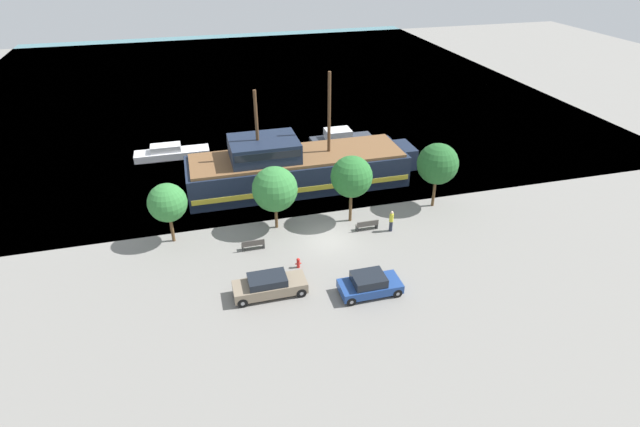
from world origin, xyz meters
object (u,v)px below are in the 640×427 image
at_px(pedestrian_walking_near, 391,221).
at_px(pirate_ship, 295,167).
at_px(moored_boat_outer, 341,139).
at_px(bench_promenade_west, 367,225).
at_px(moored_boat_dockside, 171,152).
at_px(bench_promenade_east, 253,244).
at_px(parked_car_curb_mid, 269,285).
at_px(parked_car_curb_front, 370,284).
at_px(fire_hydrant, 298,262).

bearing_deg(pedestrian_walking_near, pirate_ship, 119.62).
height_order(moored_boat_outer, bench_promenade_west, moored_boat_outer).
xyz_separation_m(moored_boat_dockside, pedestrian_walking_near, (16.31, -19.10, 0.37)).
xyz_separation_m(moored_boat_dockside, bench_promenade_east, (5.60, -18.88, -0.08)).
relative_size(parked_car_curb_mid, bench_promenade_west, 2.68).
height_order(parked_car_curb_mid, bench_promenade_west, parked_car_curb_mid).
relative_size(moored_boat_dockside, parked_car_curb_front, 1.86).
bearing_deg(moored_boat_outer, moored_boat_dockside, 175.91).
xyz_separation_m(moored_boat_dockside, parked_car_curb_front, (12.10, -25.80, 0.18)).
bearing_deg(moored_boat_dockside, pedestrian_walking_near, -49.51).
bearing_deg(parked_car_curb_mid, parked_car_curb_front, -13.89).
xyz_separation_m(parked_car_curb_front, bench_promenade_west, (2.49, 7.32, -0.26)).
xyz_separation_m(parked_car_curb_mid, pedestrian_walking_near, (10.45, 5.16, 0.17)).
relative_size(moored_boat_dockside, bench_promenade_east, 4.42).
distance_m(moored_boat_dockside, pedestrian_walking_near, 25.12).
xyz_separation_m(pirate_ship, moored_boat_dockside, (-10.89, 9.57, -1.29)).
relative_size(moored_boat_dockside, bench_promenade_west, 4.25).
height_order(moored_boat_outer, pedestrian_walking_near, pedestrian_walking_near).
height_order(moored_boat_outer, fire_hydrant, moored_boat_outer).
relative_size(parked_car_curb_front, fire_hydrant, 5.20).
bearing_deg(parked_car_curb_mid, bench_promenade_east, 92.71).
height_order(bench_promenade_west, pedestrian_walking_near, pedestrian_walking_near).
xyz_separation_m(moored_boat_dockside, fire_hydrant, (8.30, -21.89, -0.11)).
bearing_deg(bench_promenade_west, pedestrian_walking_near, -19.69).
xyz_separation_m(moored_boat_dockside, bench_promenade_west, (14.59, -18.48, -0.08)).
relative_size(moored_boat_dockside, parked_car_curb_mid, 1.59).
relative_size(parked_car_curb_front, pedestrian_walking_near, 2.27).
bearing_deg(fire_hydrant, bench_promenade_west, 28.44).
bearing_deg(moored_boat_dockside, bench_promenade_west, -51.72).
xyz_separation_m(pirate_ship, bench_promenade_west, (3.69, -8.91, -1.37)).
bearing_deg(pirate_ship, pedestrian_walking_near, -60.38).
bearing_deg(moored_boat_dockside, bench_promenade_east, -73.48).
relative_size(pirate_ship, parked_car_curb_mid, 4.44).
bearing_deg(parked_car_curb_mid, moored_boat_outer, 62.57).
xyz_separation_m(moored_boat_outer, parked_car_curb_front, (-5.69, -24.53, 0.06)).
height_order(bench_promenade_east, pedestrian_walking_near, pedestrian_walking_near).
bearing_deg(moored_boat_dockside, fire_hydrant, -69.25).
height_order(parked_car_curb_mid, pedestrian_walking_near, pedestrian_walking_near).
relative_size(moored_boat_outer, fire_hydrant, 8.81).
bearing_deg(parked_car_curb_front, bench_promenade_east, 133.19).
bearing_deg(pedestrian_walking_near, parked_car_curb_front, -122.15).
xyz_separation_m(moored_boat_outer, bench_promenade_west, (-3.20, -17.21, -0.19)).
xyz_separation_m(pirate_ship, bench_promenade_east, (-5.29, -9.31, -1.37)).
bearing_deg(moored_boat_outer, bench_promenade_east, -124.68).
height_order(parked_car_curb_front, pedestrian_walking_near, pedestrian_walking_near).
distance_m(fire_hydrant, bench_promenade_east, 4.04).
bearing_deg(bench_promenade_east, parked_car_curb_front, -46.81).
xyz_separation_m(fire_hydrant, pedestrian_walking_near, (8.01, 2.79, 0.48)).
xyz_separation_m(moored_boat_dockside, moored_boat_outer, (17.79, -1.27, 0.11)).
bearing_deg(bench_promenade_west, moored_boat_outer, 79.46).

